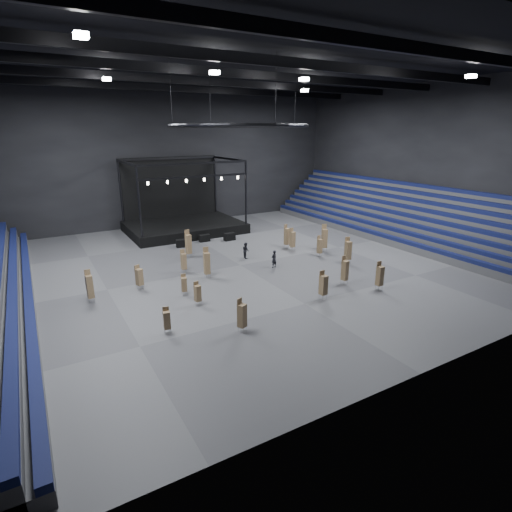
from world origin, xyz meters
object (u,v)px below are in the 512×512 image
chair_stack_13 (323,284)px  chair_stack_15 (167,320)px  chair_stack_10 (198,293)px  man_center (274,259)px  crew_member (246,250)px  chair_stack_4 (242,315)px  chair_stack_16 (184,284)px  flight_case_left (182,243)px  chair_stack_2 (320,246)px  chair_stack_3 (139,277)px  chair_stack_8 (292,239)px  chair_stack_12 (188,244)px  stage (182,220)px  chair_stack_6 (324,238)px  flight_case_right (230,237)px  flight_case_mid (204,238)px  chair_stack_14 (90,286)px  chair_stack_7 (207,263)px  chair_stack_0 (184,261)px  chair_stack_9 (348,250)px  chair_stack_5 (345,270)px  chair_stack_1 (287,236)px  chair_stack_11 (380,275)px

chair_stack_13 → chair_stack_15: size_ratio=1.29×
chair_stack_10 → chair_stack_15: (-3.36, -3.06, -0.03)m
man_center → crew_member: 4.03m
chair_stack_4 → chair_stack_16: bearing=74.4°
chair_stack_10 → flight_case_left: bearing=66.2°
chair_stack_2 → chair_stack_3: size_ratio=1.06×
chair_stack_8 → chair_stack_12: (-10.74, 3.26, 0.20)m
stage → chair_stack_13: (1.74, -26.70, -0.21)m
chair_stack_10 → crew_member: 12.06m
stage → chair_stack_12: stage is taller
chair_stack_6 → chair_stack_13: bearing=-110.3°
flight_case_right → chair_stack_2: 11.69m
chair_stack_15 → chair_stack_6: bearing=33.0°
flight_case_mid → chair_stack_8: bearing=-49.7°
flight_case_left → chair_stack_15: 20.18m
flight_case_mid → chair_stack_4: bearing=-106.8°
chair_stack_6 → chair_stack_12: size_ratio=1.03×
chair_stack_12 → chair_stack_14: size_ratio=1.11×
stage → chair_stack_3: (-10.09, -17.52, -0.32)m
chair_stack_12 → chair_stack_13: chair_stack_12 is taller
flight_case_left → chair_stack_3: (-7.36, -10.20, 0.69)m
chair_stack_7 → chair_stack_14: (-9.79, -0.38, -0.11)m
chair_stack_0 → chair_stack_9: size_ratio=0.83×
crew_member → chair_stack_12: bearing=64.3°
flight_case_mid → chair_stack_8: chair_stack_8 is taller
chair_stack_6 → chair_stack_8: size_ratio=1.20×
chair_stack_5 → chair_stack_14: size_ratio=0.97×
flight_case_left → chair_stack_0: (-2.80, -8.25, 0.73)m
chair_stack_15 → flight_case_mid: bearing=69.6°
flight_case_mid → chair_stack_9: chair_stack_9 is taller
chair_stack_10 → flight_case_mid: bearing=57.4°
chair_stack_7 → crew_member: 6.71m
flight_case_mid → chair_stack_16: (-7.71, -14.10, 0.54)m
chair_stack_13 → chair_stack_14: bearing=147.0°
chair_stack_7 → chair_stack_12: size_ratio=0.98×
chair_stack_0 → chair_stack_16: bearing=-111.1°
chair_stack_13 → chair_stack_7: bearing=119.1°
chair_stack_0 → chair_stack_6: (15.55, -1.12, 0.37)m
stage → chair_stack_8: (7.30, -14.60, -0.16)m
chair_stack_9 → chair_stack_13: chair_stack_9 is taller
stage → chair_stack_1: bearing=-61.6°
chair_stack_3 → chair_stack_6: 20.13m
chair_stack_0 → chair_stack_16: 5.30m
flight_case_left → chair_stack_3: bearing=-125.8°
flight_case_left → flight_case_right: (5.92, -0.11, 0.01)m
chair_stack_14 → chair_stack_15: 8.44m
chair_stack_1 → chair_stack_14: size_ratio=1.02×
chair_stack_6 → chair_stack_11: 11.22m
stage → chair_stack_1: stage is taller
chair_stack_0 → chair_stack_5: 14.48m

